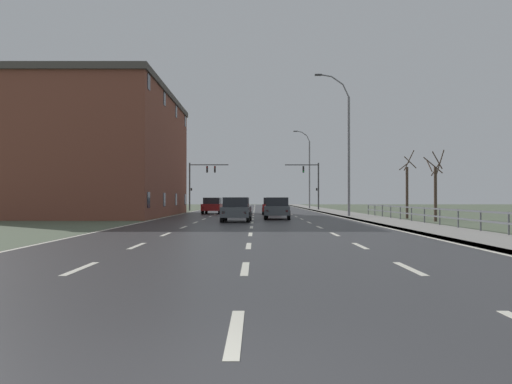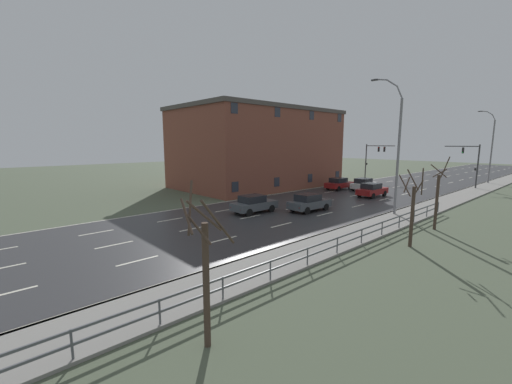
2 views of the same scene
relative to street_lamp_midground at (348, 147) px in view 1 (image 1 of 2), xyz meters
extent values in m
cube|color=#4C5642|center=(-7.42, 9.48, -5.62)|extent=(160.00, 160.00, 0.12)
cube|color=#303033|center=(-7.42, 21.48, -5.55)|extent=(14.00, 120.00, 0.02)
cube|color=beige|center=(-10.92, -31.12, -5.54)|extent=(0.16, 2.20, 0.01)
cube|color=beige|center=(-10.92, -25.72, -5.54)|extent=(0.16, 2.20, 0.01)
cube|color=beige|center=(-10.92, -20.32, -5.54)|extent=(0.16, 2.20, 0.01)
cube|color=beige|center=(-10.92, -14.92, -5.54)|extent=(0.16, 2.20, 0.01)
cube|color=beige|center=(-10.92, -9.52, -5.54)|extent=(0.16, 2.20, 0.01)
cube|color=beige|center=(-10.92, -4.12, -5.54)|extent=(0.16, 2.20, 0.01)
cube|color=beige|center=(-10.92, 1.28, -5.54)|extent=(0.16, 2.20, 0.01)
cube|color=beige|center=(-10.92, 6.68, -5.54)|extent=(0.16, 2.20, 0.01)
cube|color=beige|center=(-10.92, 12.08, -5.54)|extent=(0.16, 2.20, 0.01)
cube|color=beige|center=(-10.92, 17.48, -5.54)|extent=(0.16, 2.20, 0.01)
cube|color=beige|center=(-10.92, 22.88, -5.54)|extent=(0.16, 2.20, 0.01)
cube|color=beige|center=(-10.92, 28.28, -5.54)|extent=(0.16, 2.20, 0.01)
cube|color=beige|center=(-10.92, 33.68, -5.54)|extent=(0.16, 2.20, 0.01)
cube|color=beige|center=(-10.92, 39.08, -5.54)|extent=(0.16, 2.20, 0.01)
cube|color=beige|center=(-10.92, 44.48, -5.54)|extent=(0.16, 2.20, 0.01)
cube|color=beige|center=(-10.92, 49.88, -5.54)|extent=(0.16, 2.20, 0.01)
cube|color=beige|center=(-10.92, 55.28, -5.54)|extent=(0.16, 2.20, 0.01)
cube|color=beige|center=(-10.92, 60.68, -5.54)|extent=(0.16, 2.20, 0.01)
cube|color=beige|center=(-10.92, 66.08, -5.54)|extent=(0.16, 2.20, 0.01)
cube|color=beige|center=(-10.92, 71.48, -5.54)|extent=(0.16, 2.20, 0.01)
cube|color=beige|center=(-10.92, 76.88, -5.54)|extent=(0.16, 2.20, 0.01)
cube|color=beige|center=(-7.42, -36.52, -5.54)|extent=(0.16, 2.20, 0.01)
cube|color=beige|center=(-7.42, -31.12, -5.54)|extent=(0.16, 2.20, 0.01)
cube|color=beige|center=(-7.42, -25.72, -5.54)|extent=(0.16, 2.20, 0.01)
cube|color=beige|center=(-7.42, -20.32, -5.54)|extent=(0.16, 2.20, 0.01)
cube|color=beige|center=(-7.42, -14.92, -5.54)|extent=(0.16, 2.20, 0.01)
cube|color=beige|center=(-7.42, -9.52, -5.54)|extent=(0.16, 2.20, 0.01)
cube|color=beige|center=(-7.42, -4.12, -5.54)|extent=(0.16, 2.20, 0.01)
cube|color=beige|center=(-7.42, 1.28, -5.54)|extent=(0.16, 2.20, 0.01)
cube|color=beige|center=(-7.42, 6.68, -5.54)|extent=(0.16, 2.20, 0.01)
cube|color=beige|center=(-7.42, 12.08, -5.54)|extent=(0.16, 2.20, 0.01)
cube|color=beige|center=(-7.42, 17.48, -5.54)|extent=(0.16, 2.20, 0.01)
cube|color=beige|center=(-7.42, 22.88, -5.54)|extent=(0.16, 2.20, 0.01)
cube|color=beige|center=(-7.42, 28.28, -5.54)|extent=(0.16, 2.20, 0.01)
cube|color=beige|center=(-7.42, 33.68, -5.54)|extent=(0.16, 2.20, 0.01)
cube|color=beige|center=(-7.42, 39.08, -5.54)|extent=(0.16, 2.20, 0.01)
cube|color=beige|center=(-7.42, 44.48, -5.54)|extent=(0.16, 2.20, 0.01)
cube|color=beige|center=(-7.42, 49.88, -5.54)|extent=(0.16, 2.20, 0.01)
cube|color=beige|center=(-7.42, 55.28, -5.54)|extent=(0.16, 2.20, 0.01)
cube|color=beige|center=(-7.42, 60.68, -5.54)|extent=(0.16, 2.20, 0.01)
cube|color=beige|center=(-7.42, 66.08, -5.54)|extent=(0.16, 2.20, 0.01)
cube|color=beige|center=(-7.42, 71.48, -5.54)|extent=(0.16, 2.20, 0.01)
cube|color=beige|center=(-7.42, 76.88, -5.54)|extent=(0.16, 2.20, 0.01)
cube|color=beige|center=(-3.92, -31.12, -5.54)|extent=(0.16, 2.20, 0.01)
cube|color=beige|center=(-3.92, -25.72, -5.54)|extent=(0.16, 2.20, 0.01)
cube|color=beige|center=(-3.92, -20.32, -5.54)|extent=(0.16, 2.20, 0.01)
cube|color=beige|center=(-3.92, -14.92, -5.54)|extent=(0.16, 2.20, 0.01)
cube|color=beige|center=(-3.92, -9.52, -5.54)|extent=(0.16, 2.20, 0.01)
cube|color=beige|center=(-3.92, -4.12, -5.54)|extent=(0.16, 2.20, 0.01)
cube|color=beige|center=(-3.92, 1.28, -5.54)|extent=(0.16, 2.20, 0.01)
cube|color=beige|center=(-3.92, 6.68, -5.54)|extent=(0.16, 2.20, 0.01)
cube|color=beige|center=(-3.92, 12.08, -5.54)|extent=(0.16, 2.20, 0.01)
cube|color=beige|center=(-3.92, 17.48, -5.54)|extent=(0.16, 2.20, 0.01)
cube|color=beige|center=(-3.92, 22.88, -5.54)|extent=(0.16, 2.20, 0.01)
cube|color=beige|center=(-3.92, 28.28, -5.54)|extent=(0.16, 2.20, 0.01)
cube|color=beige|center=(-3.92, 33.68, -5.54)|extent=(0.16, 2.20, 0.01)
cube|color=beige|center=(-3.92, 39.08, -5.54)|extent=(0.16, 2.20, 0.01)
cube|color=beige|center=(-3.92, 44.48, -5.54)|extent=(0.16, 2.20, 0.01)
cube|color=beige|center=(-3.92, 49.88, -5.54)|extent=(0.16, 2.20, 0.01)
cube|color=beige|center=(-3.92, 55.28, -5.54)|extent=(0.16, 2.20, 0.01)
cube|color=beige|center=(-3.92, 60.68, -5.54)|extent=(0.16, 2.20, 0.01)
cube|color=beige|center=(-3.92, 66.08, -5.54)|extent=(0.16, 2.20, 0.01)
cube|color=beige|center=(-3.92, 71.48, -5.54)|extent=(0.16, 2.20, 0.01)
cube|color=beige|center=(-3.92, 76.88, -5.54)|extent=(0.16, 2.20, 0.01)
cube|color=beige|center=(-0.57, 21.48, -5.54)|extent=(0.16, 120.00, 0.01)
cube|color=beige|center=(-14.27, 21.48, -5.54)|extent=(0.16, 120.00, 0.01)
cube|color=gray|center=(1.08, 21.48, -5.50)|extent=(3.00, 120.00, 0.12)
cube|color=slate|center=(-0.34, 21.48, -5.50)|extent=(0.16, 120.00, 0.12)
cube|color=#515459|center=(2.43, -15.74, -4.61)|extent=(0.06, 38.34, 0.08)
cube|color=#515459|center=(2.43, -15.74, -5.01)|extent=(0.06, 38.34, 0.08)
cylinder|color=#515459|center=(2.43, -22.13, -5.06)|extent=(0.07, 0.07, 1.00)
cylinder|color=#515459|center=(2.43, -19.57, -5.06)|extent=(0.07, 0.07, 1.00)
cylinder|color=#515459|center=(2.43, -17.02, -5.06)|extent=(0.07, 0.07, 1.00)
cylinder|color=#515459|center=(2.43, -14.46, -5.06)|extent=(0.07, 0.07, 1.00)
cylinder|color=#515459|center=(2.43, -11.90, -5.06)|extent=(0.07, 0.07, 1.00)
cylinder|color=#515459|center=(2.43, -9.35, -5.06)|extent=(0.07, 0.07, 1.00)
cylinder|color=#515459|center=(2.43, -6.79, -5.06)|extent=(0.07, 0.07, 1.00)
cylinder|color=#515459|center=(2.43, -4.23, -5.06)|extent=(0.07, 0.07, 1.00)
cylinder|color=#515459|center=(2.43, -1.68, -5.06)|extent=(0.07, 0.07, 1.00)
cylinder|color=#515459|center=(2.43, 0.88, -5.06)|extent=(0.07, 0.07, 1.00)
cylinder|color=#515459|center=(2.43, 3.43, -5.06)|extent=(0.07, 0.07, 1.00)
cylinder|color=slate|center=(0.18, 0.00, -0.78)|extent=(0.20, 0.20, 9.57)
cylinder|color=slate|center=(-0.05, 0.00, 4.50)|extent=(0.56, 0.11, 1.03)
cylinder|color=slate|center=(-0.73, 0.00, 5.31)|extent=(0.95, 0.11, 0.71)
cylinder|color=slate|center=(-1.71, 0.00, 5.71)|extent=(1.09, 0.11, 0.30)
cube|color=#333335|center=(-2.24, 0.00, 5.76)|extent=(0.56, 0.24, 0.12)
cylinder|color=slate|center=(0.18, 31.40, -0.88)|extent=(0.20, 0.20, 9.36)
cylinder|color=slate|center=(0.00, 31.40, 4.19)|extent=(0.47, 0.11, 0.83)
cylinder|color=slate|center=(-0.54, 31.40, 4.83)|extent=(0.77, 0.11, 0.59)
cylinder|color=slate|center=(-1.32, 31.40, 5.16)|extent=(0.87, 0.11, 0.26)
cube|color=#333335|center=(-1.75, 31.40, 5.18)|extent=(0.56, 0.24, 0.12)
cylinder|color=#38383A|center=(0.48, 23.33, -2.63)|extent=(0.18, 0.18, 5.86)
cylinder|color=#38383A|center=(-1.58, 23.33, 0.04)|extent=(4.11, 0.12, 0.12)
cube|color=black|center=(-1.37, 23.33, -0.51)|extent=(0.20, 0.28, 0.80)
sphere|color=#2D2D2D|center=(-1.37, 23.18, -0.25)|extent=(0.14, 0.14, 0.14)
sphere|color=#2D2D2D|center=(-1.37, 23.18, -0.51)|extent=(0.14, 0.14, 0.14)
sphere|color=green|center=(-1.37, 23.18, -0.77)|extent=(0.14, 0.14, 0.14)
cube|color=black|center=(0.26, 23.28, -2.96)|extent=(0.18, 0.12, 0.32)
cylinder|color=#38383A|center=(-15.32, 23.16, -2.63)|extent=(0.18, 0.18, 5.86)
cylinder|color=#38383A|center=(-12.94, 23.16, 0.04)|extent=(4.76, 0.12, 0.12)
cube|color=black|center=(-13.18, 23.16, -0.51)|extent=(0.20, 0.28, 0.80)
sphere|color=red|center=(-13.18, 23.01, -0.25)|extent=(0.14, 0.14, 0.14)
sphere|color=#2D2D2D|center=(-13.18, 23.01, -0.51)|extent=(0.14, 0.14, 0.14)
sphere|color=#2D2D2D|center=(-13.18, 23.01, -0.77)|extent=(0.14, 0.14, 0.14)
cube|color=black|center=(-12.23, 23.16, -0.51)|extent=(0.20, 0.28, 0.80)
sphere|color=red|center=(-12.23, 23.01, -0.25)|extent=(0.14, 0.14, 0.14)
sphere|color=#2D2D2D|center=(-12.23, 23.01, -0.51)|extent=(0.14, 0.14, 0.14)
sphere|color=#2D2D2D|center=(-12.23, 23.01, -0.77)|extent=(0.14, 0.14, 0.14)
cube|color=black|center=(-15.10, 23.11, -2.96)|extent=(0.18, 0.12, 0.32)
cube|color=#474C51|center=(-8.45, -8.17, -4.91)|extent=(1.87, 4.15, 0.64)
cube|color=black|center=(-8.45, -8.42, -4.29)|extent=(1.62, 2.04, 0.60)
cube|color=slate|center=(-8.43, -7.47, -4.31)|extent=(1.41, 0.12, 0.51)
cylinder|color=black|center=(-7.60, -6.93, -5.23)|extent=(0.24, 0.67, 0.66)
cylinder|color=black|center=(-9.22, -6.88, -5.23)|extent=(0.24, 0.67, 0.66)
cylinder|color=black|center=(-7.67, -9.47, -5.23)|extent=(0.24, 0.67, 0.66)
cylinder|color=black|center=(-9.29, -9.42, -5.23)|extent=(0.24, 0.67, 0.66)
cube|color=red|center=(-9.16, -10.18, -4.91)|extent=(0.16, 0.04, 0.14)
cube|color=red|center=(-7.84, -10.22, -4.91)|extent=(0.16, 0.04, 0.14)
cube|color=silver|center=(-8.90, 11.26, -4.91)|extent=(1.90, 4.16, 0.64)
cube|color=black|center=(-8.89, 11.01, -4.29)|extent=(1.63, 2.05, 0.60)
cube|color=slate|center=(-8.92, 11.96, -4.31)|extent=(1.41, 0.13, 0.51)
cylinder|color=black|center=(-8.13, 12.56, -5.23)|extent=(0.24, 0.67, 0.66)
cylinder|color=black|center=(-9.75, 12.50, -5.23)|extent=(0.24, 0.67, 0.66)
cylinder|color=black|center=(-8.04, 10.02, -5.23)|extent=(0.24, 0.67, 0.66)
cylinder|color=black|center=(-9.66, 9.96, -5.23)|extent=(0.24, 0.67, 0.66)
cube|color=red|center=(-9.49, 9.21, -4.91)|extent=(0.16, 0.05, 0.14)
cube|color=red|center=(-8.17, 9.26, -4.91)|extent=(0.16, 0.05, 0.14)
cube|color=maroon|center=(-11.37, 9.39, -4.91)|extent=(1.95, 4.18, 0.64)
cube|color=black|center=(-11.38, 9.14, -4.29)|extent=(1.65, 2.07, 0.60)
cube|color=slate|center=(-11.33, 10.09, -4.31)|extent=(1.41, 0.15, 0.51)
cylinder|color=black|center=(-10.50, 10.63, -5.23)|extent=(0.25, 0.67, 0.66)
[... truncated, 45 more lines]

